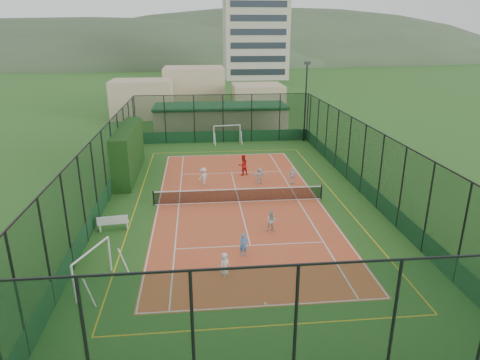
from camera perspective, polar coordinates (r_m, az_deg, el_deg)
The scene contains 20 objects.
ground at distance 29.51m, azimuth -0.13°, elevation -2.94°, with size 300.00×300.00×0.00m, color #27591E.
court_slab at distance 29.51m, azimuth -0.13°, elevation -2.93°, with size 11.17×23.97×0.01m, color #CA422D.
tennis_net at distance 29.31m, azimuth -0.13°, elevation -1.98°, with size 11.67×0.12×1.06m, color black, non-canonical shape.
perimeter_fence at distance 28.66m, azimuth -0.14°, elevation 1.70°, with size 18.12×34.12×5.00m, color black, non-canonical shape.
floodlight_ne at distance 45.76m, azimuth 8.72°, elevation 10.20°, with size 0.60×0.26×8.25m, color black, non-canonical shape.
clubhouse at distance 50.19m, azimuth -2.61°, elevation 8.22°, with size 15.20×7.20×3.15m, color tan, non-canonical shape.
apartment_tower at distance 110.25m, azimuth 2.05°, elevation 21.21°, with size 15.00×12.00×30.00m, color beige.
distant_hills at distance 177.57m, azimuth -5.05°, elevation 15.55°, with size 200.00×60.00×24.00m, color #384C33, non-canonical shape.
hedge_left at distance 35.70m, azimuth -14.65°, elevation 3.70°, with size 1.34×8.94×3.91m, color black.
white_bench at distance 26.36m, azimuth -16.53°, elevation -5.41°, with size 1.77×0.49×1.00m, color white, non-canonical shape.
futsal_goal_near at distance 20.96m, azimuth -19.03°, elevation -11.08°, with size 0.83×2.85×1.84m, color white, non-canonical shape.
futsal_goal_far at distance 45.02m, azimuth -1.74°, elevation 6.11°, with size 2.88×0.84×1.86m, color white, non-canonical shape.
child_near_left at distance 20.87m, azimuth -2.07°, elevation -11.13°, with size 0.56×0.37×1.15m, color white.
child_near_mid at distance 22.46m, azimuth 0.49°, elevation -8.65°, with size 0.45×0.30×1.23m, color #498AD0.
child_near_right at distance 25.13m, azimuth 4.25°, elevation -5.46°, with size 0.63×0.49×1.30m, color silver.
child_far_left at distance 32.55m, azimuth -4.91°, elevation 0.47°, with size 0.90×0.52×1.39m, color silver.
child_far_right at distance 33.00m, azimuth 7.03°, elevation 0.58°, with size 0.76×0.32×1.30m, color white.
child_far_back at distance 32.84m, azimuth 2.59°, elevation 0.58°, with size 1.18×0.38×1.27m, color white.
coach at distance 34.76m, azimuth 0.39°, elevation 2.02°, with size 0.82×0.64×1.68m, color red.
tennis_balls at distance 30.95m, azimuth 2.78°, elevation -1.79°, with size 2.80×1.28×0.07m.
Camera 1 is at (-2.66, -27.20, 11.12)m, focal length 32.00 mm.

